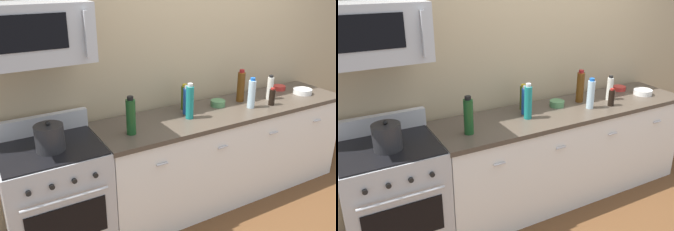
# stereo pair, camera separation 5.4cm
# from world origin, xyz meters

# --- Properties ---
(ground_plane) EXTENTS (6.81, 6.81, 0.00)m
(ground_plane) POSITION_xyz_m (0.00, 0.00, 0.00)
(ground_plane) COLOR brown
(back_wall) EXTENTS (5.68, 0.10, 2.70)m
(back_wall) POSITION_xyz_m (0.00, 0.41, 1.35)
(back_wall) COLOR tan
(back_wall) RESTS_ON ground_plane
(counter_unit) EXTENTS (2.59, 0.66, 0.92)m
(counter_unit) POSITION_xyz_m (0.00, -0.00, 0.46)
(counter_unit) COLOR white
(counter_unit) RESTS_ON ground_plane
(range_oven) EXTENTS (0.76, 0.69, 1.07)m
(range_oven) POSITION_xyz_m (-1.67, 0.00, 0.47)
(range_oven) COLOR #B7BABF
(range_oven) RESTS_ON ground_plane
(microwave) EXTENTS (0.74, 0.44, 0.40)m
(microwave) POSITION_xyz_m (-1.67, 0.05, 1.75)
(microwave) COLOR #B7BABF
(bottle_wine_green) EXTENTS (0.08, 0.08, 0.32)m
(bottle_wine_green) POSITION_xyz_m (-1.04, -0.08, 1.07)
(bottle_wine_green) COLOR #19471E
(bottle_wine_green) RESTS_ON countertop_slab
(bottle_vinegar_white) EXTENTS (0.06, 0.06, 0.25)m
(bottle_vinegar_white) POSITION_xyz_m (0.53, 0.01, 1.04)
(bottle_vinegar_white) COLOR silver
(bottle_vinegar_white) RESTS_ON countertop_slab
(bottle_sparkling_teal) EXTENTS (0.07, 0.07, 0.32)m
(bottle_sparkling_teal) POSITION_xyz_m (-0.46, -0.03, 1.07)
(bottle_sparkling_teal) COLOR #197F7A
(bottle_sparkling_teal) RESTS_ON countertop_slab
(bottle_soy_sauce_dark) EXTENTS (0.06, 0.06, 0.17)m
(bottle_soy_sauce_dark) POSITION_xyz_m (0.42, -0.13, 1.00)
(bottle_soy_sauce_dark) COLOR black
(bottle_soy_sauce_dark) RESTS_ON countertop_slab
(bottle_wine_amber) EXTENTS (0.08, 0.08, 0.32)m
(bottle_wine_amber) POSITION_xyz_m (0.23, 0.10, 1.07)
(bottle_wine_amber) COLOR #59330F
(bottle_wine_amber) RESTS_ON countertop_slab
(bottle_water_clear) EXTENTS (0.07, 0.07, 0.29)m
(bottle_water_clear) POSITION_xyz_m (0.20, -0.09, 1.06)
(bottle_water_clear) COLOR silver
(bottle_water_clear) RESTS_ON countertop_slab
(bottle_olive_oil) EXTENTS (0.06, 0.06, 0.25)m
(bottle_olive_oil) POSITION_xyz_m (-0.38, 0.19, 1.04)
(bottle_olive_oil) COLOR #385114
(bottle_olive_oil) RESTS_ON countertop_slab
(bottle_soda_blue) EXTENTS (0.07, 0.07, 0.27)m
(bottle_soda_blue) POSITION_xyz_m (-0.42, 0.08, 1.05)
(bottle_soda_blue) COLOR #1E4CA5
(bottle_soda_blue) RESTS_ON countertop_slab
(bowl_red_small) EXTENTS (0.14, 0.14, 0.05)m
(bowl_red_small) POSITION_xyz_m (0.85, 0.19, 0.94)
(bowl_red_small) COLOR #B72D28
(bowl_red_small) RESTS_ON countertop_slab
(bowl_white_ceramic) EXTENTS (0.19, 0.19, 0.05)m
(bowl_white_ceramic) POSITION_xyz_m (0.96, -0.04, 0.95)
(bowl_white_ceramic) COLOR white
(bowl_white_ceramic) RESTS_ON countertop_slab
(bowl_green_glaze) EXTENTS (0.14, 0.14, 0.06)m
(bowl_green_glaze) POSITION_xyz_m (-0.05, 0.10, 0.95)
(bowl_green_glaze) COLOR #477A4C
(bowl_green_glaze) RESTS_ON countertop_slab
(stockpot) EXTENTS (0.21, 0.21, 0.23)m
(stockpot) POSITION_xyz_m (-1.67, -0.05, 1.02)
(stockpot) COLOR #262628
(stockpot) RESTS_ON range_oven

